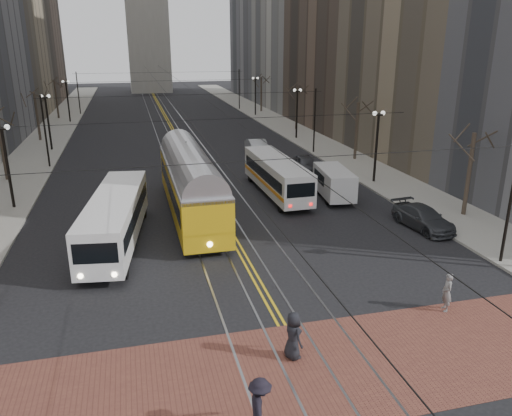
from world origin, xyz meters
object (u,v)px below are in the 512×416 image
cargo_van (334,184)px  streetcar (191,190)px  sedan_grey (306,164)px  pedestrian_d (260,407)px  pedestrian_a (293,335)px  rear_bus (277,177)px  sedan_silver (258,148)px  transit_bus (116,221)px  pedestrian_b (447,292)px  sedan_parked (423,218)px

cargo_van → streetcar: bearing=-168.0°
sedan_grey → pedestrian_d: 31.47m
pedestrian_a → pedestrian_d: 3.98m
pedestrian_a → rear_bus: bearing=-29.6°
streetcar → cargo_van: streetcar is taller
sedan_silver → transit_bus: bearing=-122.8°
pedestrian_a → pedestrian_b: 7.65m
pedestrian_b → transit_bus: bearing=-114.5°
rear_bus → sedan_silver: (1.93, 13.32, -0.55)m
sedan_silver → pedestrian_b: 31.66m
sedan_grey → sedan_parked: sedan_grey is taller
cargo_van → pedestrian_a: (-9.04, -17.89, -0.19)m
cargo_van → sedan_parked: bearing=-60.6°
cargo_van → sedan_grey: (0.62, 7.92, -0.36)m
pedestrian_a → pedestrian_b: (7.47, 1.61, -0.06)m
pedestrian_d → pedestrian_b: bearing=-59.5°
sedan_grey → streetcar: bearing=-137.8°
sedan_parked → pedestrian_b: bearing=-123.3°
cargo_van → pedestrian_d: 24.01m
sedan_grey → pedestrian_d: pedestrian_d is taller
streetcar → pedestrian_a: bearing=-84.8°
pedestrian_d → transit_bus: bearing=17.8°
sedan_silver → pedestrian_a: (-7.18, -33.27, 0.11)m
pedestrian_b → rear_bus: bearing=-158.7°
rear_bus → cargo_van: bearing=-29.7°
sedan_parked → cargo_van: bearing=106.2°
sedan_parked → pedestrian_a: pedestrian_a is taller
rear_bus → sedan_grey: rear_bus is taller
cargo_van → sedan_silver: (-1.86, 15.38, -0.30)m
transit_bus → rear_bus: (11.64, 7.14, -0.07)m
transit_bus → sedan_grey: 20.66m
cargo_van → pedestrian_a: size_ratio=2.75×
streetcar → pedestrian_d: streetcar is taller
sedan_grey → pedestrian_a: size_ratio=2.41×
pedestrian_b → pedestrian_d: (-9.60, -4.98, 0.09)m
transit_bus → rear_bus: size_ratio=1.10×
rear_bus → pedestrian_b: size_ratio=6.06×
rear_bus → cargo_van: rear_bus is taller
rear_bus → pedestrian_d: size_ratio=5.49×
streetcar → pedestrian_d: 20.23m
streetcar → sedan_parked: (13.64, -6.05, -1.09)m
pedestrian_a → cargo_van: bearing=-41.6°
pedestrian_d → cargo_van: bearing=-24.7°
cargo_van → sedan_parked: 7.73m
transit_bus → pedestrian_b: (13.86, -11.19, -0.56)m
cargo_van → pedestrian_d: bearing=-111.3°
sedan_silver → sedan_parked: 23.00m
streetcar → cargo_van: size_ratio=2.97×
streetcar → cargo_van: (10.63, 1.05, -0.65)m
rear_bus → cargo_van: 4.31m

